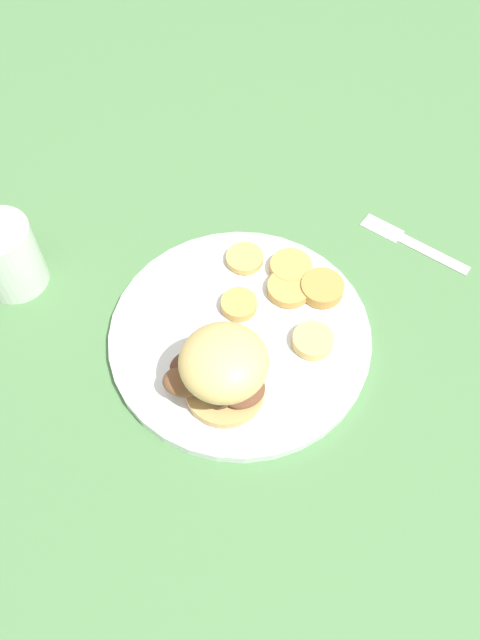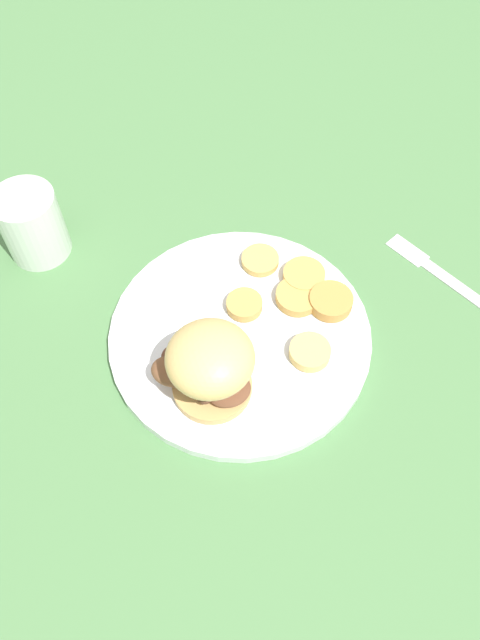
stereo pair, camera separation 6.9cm
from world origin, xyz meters
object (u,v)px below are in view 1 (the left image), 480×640
Objects in this scene: sandwich at (221,370)px; fork at (413,243)px; dinner_plate at (240,335)px; drinking_glass at (7,256)px.

sandwich is 0.87× the size of fork.
drinking_glass is (0.10, 0.27, 0.04)m from dinner_plate.
drinking_glass reaches higher than fork.
fork is at bearing -50.04° from sandwich.
dinner_plate reaches higher than fork.
drinking_glass is (0.17, 0.25, -0.02)m from sandwich.
sandwich is at bearing -124.38° from drinking_glass.
fork is (0.13, -0.23, -0.01)m from dinner_plate.
drinking_glass is at bearing 70.60° from dinner_plate.
sandwich is at bearing 129.96° from fork.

